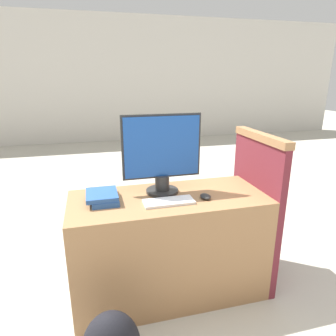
# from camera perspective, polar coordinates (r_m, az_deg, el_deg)

# --- Properties ---
(ground_plane) EXTENTS (20.00, 20.00, 0.00)m
(ground_plane) POSITION_cam_1_polar(r_m,az_deg,el_deg) (2.15, 2.21, -26.61)
(ground_plane) COLOR #BCB7A8
(wall_back) EXTENTS (12.00, 0.06, 2.80)m
(wall_back) POSITION_cam_1_polar(r_m,az_deg,el_deg) (7.21, -11.39, 16.11)
(wall_back) COLOR beige
(wall_back) RESTS_ON ground_plane
(desk) EXTENTS (1.29, 0.56, 0.73)m
(desk) POSITION_cam_1_polar(r_m,az_deg,el_deg) (2.14, 0.10, -14.50)
(desk) COLOR #9E7047
(desk) RESTS_ON ground_plane
(carrel_divider) EXTENTS (0.07, 0.63, 1.11)m
(carrel_divider) POSITION_cam_1_polar(r_m,az_deg,el_deg) (2.32, 16.24, -7.05)
(carrel_divider) COLOR maroon
(carrel_divider) RESTS_ON ground_plane
(monitor) EXTENTS (0.53, 0.22, 0.53)m
(monitor) POSITION_cam_1_polar(r_m,az_deg,el_deg) (1.97, -1.16, 2.56)
(monitor) COLOR #282828
(monitor) RESTS_ON desk
(keyboard) EXTENTS (0.32, 0.13, 0.02)m
(keyboard) POSITION_cam_1_polar(r_m,az_deg,el_deg) (1.88, 0.14, -6.43)
(keyboard) COLOR white
(keyboard) RESTS_ON desk
(mouse) EXTENTS (0.07, 0.09, 0.03)m
(mouse) POSITION_cam_1_polar(r_m,az_deg,el_deg) (1.96, 7.15, -5.39)
(mouse) COLOR #262626
(mouse) RESTS_ON desk
(book_stack) EXTENTS (0.20, 0.28, 0.06)m
(book_stack) POSITION_cam_1_polar(r_m,az_deg,el_deg) (1.95, -12.19, -5.29)
(book_stack) COLOR #285199
(book_stack) RESTS_ON desk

